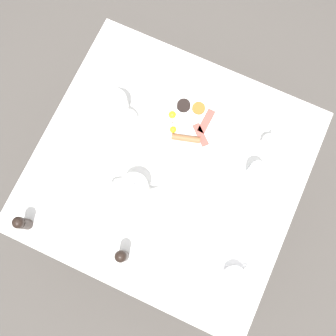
{
  "coord_description": "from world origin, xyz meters",
  "views": [
    {
      "loc": [
        -0.28,
        -0.13,
        2.26
      ],
      "look_at": [
        0.0,
        0.0,
        0.79
      ],
      "focal_mm": 42.0,
      "sensor_mm": 36.0,
      "label": 1
    }
  ],
  "objects_px": {
    "breakfast_plate": "(188,123)",
    "salt_grinder": "(22,223)",
    "napkin_folded": "(127,58)",
    "teacup_with_saucer_right": "(168,69)",
    "pepper_grinder": "(122,256)",
    "fork_by_plate": "(216,191)",
    "knife_by_plate": "(190,237)",
    "teacup_with_saucer_left": "(234,277)",
    "teapot_near": "(134,189)",
    "creamer_jug": "(268,142)",
    "teapot_far": "(115,106)",
    "water_glass_tall": "(256,172)"
  },
  "relations": [
    {
      "from": "breakfast_plate",
      "to": "salt_grinder",
      "type": "xyz_separation_m",
      "value": [
        -0.62,
        0.39,
        0.05
      ]
    },
    {
      "from": "napkin_folded",
      "to": "breakfast_plate",
      "type": "bearing_deg",
      "value": -114.14
    },
    {
      "from": "teacup_with_saucer_right",
      "to": "salt_grinder",
      "type": "relative_size",
      "value": 1.28
    },
    {
      "from": "pepper_grinder",
      "to": "napkin_folded",
      "type": "height_order",
      "value": "pepper_grinder"
    },
    {
      "from": "pepper_grinder",
      "to": "fork_by_plate",
      "type": "relative_size",
      "value": 0.71
    },
    {
      "from": "napkin_folded",
      "to": "knife_by_plate",
      "type": "bearing_deg",
      "value": -136.33
    },
    {
      "from": "salt_grinder",
      "to": "teacup_with_saucer_left",
      "type": "bearing_deg",
      "value": -79.19
    },
    {
      "from": "teapot_near",
      "to": "creamer_jug",
      "type": "bearing_deg",
      "value": 30.49
    },
    {
      "from": "teapot_near",
      "to": "pepper_grinder",
      "type": "xyz_separation_m",
      "value": [
        -0.24,
        -0.07,
        0.01
      ]
    },
    {
      "from": "teacup_with_saucer_left",
      "to": "fork_by_plate",
      "type": "distance_m",
      "value": 0.32
    },
    {
      "from": "teapot_near",
      "to": "knife_by_plate",
      "type": "xyz_separation_m",
      "value": [
        -0.07,
        -0.26,
        -0.06
      ]
    },
    {
      "from": "pepper_grinder",
      "to": "napkin_folded",
      "type": "xyz_separation_m",
      "value": [
        0.73,
        0.34,
        -0.06
      ]
    },
    {
      "from": "breakfast_plate",
      "to": "napkin_folded",
      "type": "distance_m",
      "value": 0.38
    },
    {
      "from": "teapot_far",
      "to": "salt_grinder",
      "type": "height_order",
      "value": "teapot_far"
    },
    {
      "from": "teapot_far",
      "to": "creamer_jug",
      "type": "relative_size",
      "value": 2.57
    },
    {
      "from": "teacup_with_saucer_right",
      "to": "creamer_jug",
      "type": "relative_size",
      "value": 1.99
    },
    {
      "from": "water_glass_tall",
      "to": "pepper_grinder",
      "type": "height_order",
      "value": "pepper_grinder"
    },
    {
      "from": "teapot_near",
      "to": "salt_grinder",
      "type": "height_order",
      "value": "teapot_near"
    },
    {
      "from": "teapot_far",
      "to": "teacup_with_saucer_right",
      "type": "relative_size",
      "value": 1.29
    },
    {
      "from": "teapot_near",
      "to": "teacup_with_saucer_right",
      "type": "relative_size",
      "value": 1.27
    },
    {
      "from": "breakfast_plate",
      "to": "teacup_with_saucer_right",
      "type": "bearing_deg",
      "value": 44.18
    },
    {
      "from": "breakfast_plate",
      "to": "napkin_folded",
      "type": "height_order",
      "value": "breakfast_plate"
    },
    {
      "from": "water_glass_tall",
      "to": "creamer_jug",
      "type": "bearing_deg",
      "value": 0.27
    },
    {
      "from": "teapot_far",
      "to": "fork_by_plate",
      "type": "height_order",
      "value": "teapot_far"
    },
    {
      "from": "teacup_with_saucer_left",
      "to": "teacup_with_saucer_right",
      "type": "relative_size",
      "value": 1.0
    },
    {
      "from": "teapot_near",
      "to": "teacup_with_saucer_left",
      "type": "height_order",
      "value": "teapot_near"
    },
    {
      "from": "teapot_far",
      "to": "pepper_grinder",
      "type": "height_order",
      "value": "teapot_far"
    },
    {
      "from": "breakfast_plate",
      "to": "water_glass_tall",
      "type": "bearing_deg",
      "value": -104.87
    },
    {
      "from": "teacup_with_saucer_left",
      "to": "napkin_folded",
      "type": "relative_size",
      "value": 1.07
    },
    {
      "from": "teacup_with_saucer_left",
      "to": "water_glass_tall",
      "type": "relative_size",
      "value": 1.53
    },
    {
      "from": "teacup_with_saucer_right",
      "to": "napkin_folded",
      "type": "distance_m",
      "value": 0.18
    },
    {
      "from": "creamer_jug",
      "to": "napkin_folded",
      "type": "bearing_deg",
      "value": 81.19
    },
    {
      "from": "breakfast_plate",
      "to": "teapot_near",
      "type": "height_order",
      "value": "teapot_near"
    },
    {
      "from": "teacup_with_saucer_right",
      "to": "water_glass_tall",
      "type": "height_order",
      "value": "water_glass_tall"
    },
    {
      "from": "napkin_folded",
      "to": "teacup_with_saucer_right",
      "type": "bearing_deg",
      "value": -85.15
    },
    {
      "from": "teacup_with_saucer_right",
      "to": "water_glass_tall",
      "type": "xyz_separation_m",
      "value": [
        -0.25,
        -0.48,
        0.03
      ]
    },
    {
      "from": "fork_by_plate",
      "to": "knife_by_plate",
      "type": "distance_m",
      "value": 0.2
    },
    {
      "from": "teapot_far",
      "to": "teacup_with_saucer_left",
      "type": "height_order",
      "value": "teapot_far"
    },
    {
      "from": "teacup_with_saucer_right",
      "to": "pepper_grinder",
      "type": "bearing_deg",
      "value": -167.9
    },
    {
      "from": "creamer_jug",
      "to": "fork_by_plate",
      "type": "bearing_deg",
      "value": 156.83
    },
    {
      "from": "teacup_with_saucer_left",
      "to": "napkin_folded",
      "type": "bearing_deg",
      "value": 49.71
    },
    {
      "from": "teacup_with_saucer_left",
      "to": "pepper_grinder",
      "type": "height_order",
      "value": "pepper_grinder"
    },
    {
      "from": "breakfast_plate",
      "to": "knife_by_plate",
      "type": "height_order",
      "value": "breakfast_plate"
    },
    {
      "from": "teapot_near",
      "to": "teapot_far",
      "type": "bearing_deg",
      "value": 114.29
    },
    {
      "from": "breakfast_plate",
      "to": "pepper_grinder",
      "type": "bearing_deg",
      "value": 179.46
    },
    {
      "from": "teacup_with_saucer_right",
      "to": "breakfast_plate",
      "type": "bearing_deg",
      "value": -135.82
    },
    {
      "from": "breakfast_plate",
      "to": "napkin_folded",
      "type": "bearing_deg",
      "value": 65.86
    },
    {
      "from": "breakfast_plate",
      "to": "pepper_grinder",
      "type": "relative_size",
      "value": 2.25
    },
    {
      "from": "teapot_near",
      "to": "teapot_far",
      "type": "xyz_separation_m",
      "value": [
        0.26,
        0.21,
        0.0
      ]
    },
    {
      "from": "creamer_jug",
      "to": "salt_grinder",
      "type": "xyz_separation_m",
      "value": [
        -0.67,
        0.71,
        0.03
      ]
    }
  ]
}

